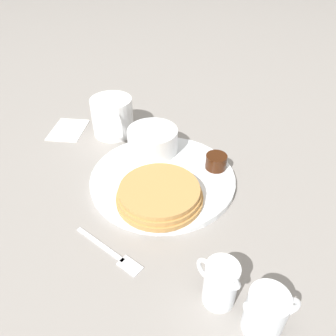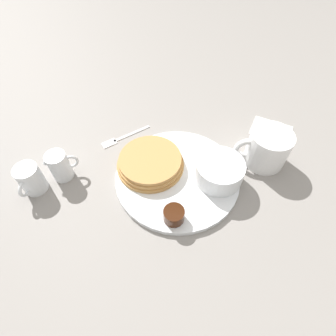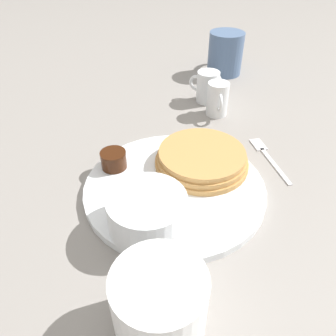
{
  "view_description": "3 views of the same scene",
  "coord_description": "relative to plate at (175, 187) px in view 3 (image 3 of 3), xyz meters",
  "views": [
    {
      "loc": [
        0.47,
        -0.05,
        0.4
      ],
      "look_at": [
        -0.0,
        0.01,
        0.03
      ],
      "focal_mm": 35.0,
      "sensor_mm": 36.0,
      "label": 1
    },
    {
      "loc": [
        -0.05,
        0.33,
        0.47
      ],
      "look_at": [
        0.02,
        0.02,
        0.05
      ],
      "focal_mm": 28.0,
      "sensor_mm": 36.0,
      "label": 2
    },
    {
      "loc": [
        -0.32,
        -0.18,
        0.34
      ],
      "look_at": [
        0.01,
        0.02,
        0.03
      ],
      "focal_mm": 35.0,
      "sensor_mm": 36.0,
      "label": 3
    }
  ],
  "objects": [
    {
      "name": "ground_plane",
      "position": [
        0.0,
        0.0,
        -0.01
      ],
      "size": [
        4.0,
        4.0,
        0.0
      ],
      "primitive_type": "plane",
      "color": "gray"
    },
    {
      "name": "plate",
      "position": [
        0.0,
        0.0,
        0.0
      ],
      "size": [
        0.27,
        0.27,
        0.01
      ],
      "color": "white",
      "rests_on": "ground_plane"
    },
    {
      "name": "pancake_stack",
      "position": [
        0.06,
        -0.01,
        0.02
      ],
      "size": [
        0.15,
        0.15,
        0.03
      ],
      "color": "#B78447",
      "rests_on": "plate"
    },
    {
      "name": "bowl",
      "position": [
        -0.09,
        -0.01,
        0.03
      ],
      "size": [
        0.1,
        0.1,
        0.05
      ],
      "color": "white",
      "rests_on": "plate"
    },
    {
      "name": "syrup_cup",
      "position": [
        -0.01,
        0.1,
        0.02
      ],
      "size": [
        0.04,
        0.04,
        0.03
      ],
      "color": "#38190A",
      "rests_on": "plate"
    },
    {
      "name": "butter_ramekin",
      "position": [
        -0.1,
        0.0,
        0.02
      ],
      "size": [
        0.05,
        0.05,
        0.04
      ],
      "color": "white",
      "rests_on": "plate"
    },
    {
      "name": "coffee_mug",
      "position": [
        -0.18,
        -0.09,
        0.04
      ],
      "size": [
        0.12,
        0.09,
        0.08
      ],
      "color": "white",
      "rests_on": "ground_plane"
    },
    {
      "name": "creamer_pitcher_near",
      "position": [
        0.25,
        0.04,
        0.03
      ],
      "size": [
        0.06,
        0.05,
        0.07
      ],
      "color": "white",
      "rests_on": "ground_plane"
    },
    {
      "name": "creamer_pitcher_far",
      "position": [
        0.29,
        0.08,
        0.03
      ],
      "size": [
        0.05,
        0.07,
        0.07
      ],
      "color": "white",
      "rests_on": "ground_plane"
    },
    {
      "name": "fork",
      "position": [
        0.16,
        -0.09,
        -0.0
      ],
      "size": [
        0.1,
        0.1,
        0.0
      ],
      "color": "silver",
      "rests_on": "ground_plane"
    },
    {
      "name": "second_mug",
      "position": [
        0.46,
        0.11,
        0.04
      ],
      "size": [
        0.12,
        0.09,
        0.1
      ],
      "color": "slate",
      "rests_on": "ground_plane"
    }
  ]
}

